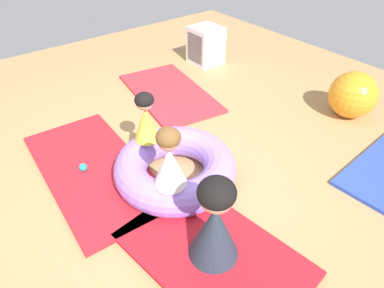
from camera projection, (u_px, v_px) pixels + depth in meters
ground_plane at (168, 179)px, 3.32m from camera, size 8.00×8.00×0.00m
gym_mat_far_right at (94, 169)px, 3.40m from camera, size 1.87×0.97×0.04m
gym_mat_far_left at (169, 93)px, 4.65m from camera, size 1.69×1.10×0.04m
gym_mat_front at (213, 254)px, 2.62m from camera, size 1.49×1.07×0.04m
inflatable_cushion at (175, 167)px, 3.22m from camera, size 1.14×1.14×0.30m
child_in_yellow at (146, 117)px, 3.19m from camera, size 0.34×0.34×0.49m
child_in_white at (169, 158)px, 2.68m from camera, size 0.29×0.29×0.54m
adult_seated at (215, 221)px, 2.39m from camera, size 0.41×0.41×0.74m
play_ball_teal at (83, 167)px, 3.33m from camera, size 0.08×0.08×0.08m
exercise_ball_large at (353, 95)px, 4.07m from camera, size 0.56×0.56×0.56m
storage_cube at (204, 46)px, 5.32m from camera, size 0.44×0.44×0.56m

